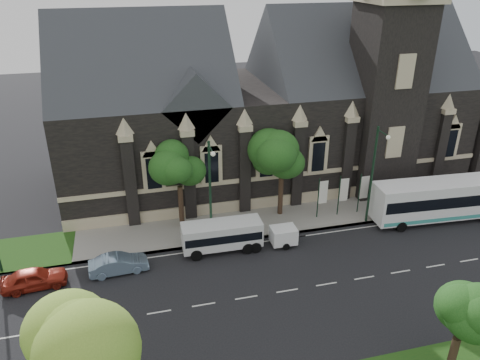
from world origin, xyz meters
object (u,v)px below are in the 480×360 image
object	(u,v)px
tree_park_near	(102,342)
tree_walk_left	(181,166)
shuttle_bus	(222,234)
sedan	(119,264)
banner_flag_right	(362,190)
tour_coach	(444,199)
street_lamp_near	(374,171)
tree_park_east	(464,313)
banner_flag_left	(321,195)
car_far_red	(34,278)
banner_flag_center	(342,192)
box_trailer	(283,235)
street_lamp_mid	(211,189)
tree_walk_right	(284,155)

from	to	relation	value
tree_park_near	tree_walk_left	bearing A→B (deg)	72.95
shuttle_bus	sedan	distance (m)	8.22
tree_park_near	sedan	xyz separation A→B (m)	(0.31, 13.98, -5.70)
banner_flag_right	tour_coach	distance (m)	7.07
tree_park_near	street_lamp_near	bearing A→B (deg)	36.08
tree_park_east	banner_flag_left	size ratio (longest dim) A/B	1.57
car_far_red	banner_flag_center	bearing A→B (deg)	-85.83
tree_walk_left	street_lamp_near	distance (m)	16.22
shuttle_bus	sedan	size ratio (longest dim) A/B	1.48
tour_coach	shuttle_bus	size ratio (longest dim) A/B	2.03
street_lamp_near	box_trailer	distance (m)	9.46
tree_park_east	car_far_red	bearing A→B (deg)	148.88
banner_flag_center	shuttle_bus	world-z (taller)	banner_flag_center
box_trailer	sedan	world-z (taller)	box_trailer
street_lamp_mid	banner_flag_center	xyz separation A→B (m)	(12.29, 1.91, -2.73)
tree_walk_right	banner_flag_left	world-z (taller)	tree_walk_right
banner_flag_left	street_lamp_mid	bearing A→B (deg)	-169.50
banner_flag_center	street_lamp_near	bearing A→B (deg)	-48.07
tour_coach	car_far_red	bearing A→B (deg)	-174.22
banner_flag_center	car_far_red	world-z (taller)	banner_flag_center
tree_walk_left	shuttle_bus	size ratio (longest dim) A/B	1.19
tree_walk_right	car_far_red	distance (m)	21.92
shuttle_bus	box_trailer	xyz separation A→B (m)	(4.98, -0.52, -0.53)
street_lamp_near	street_lamp_mid	world-z (taller)	same
shuttle_bus	car_far_red	world-z (taller)	shuttle_bus
tour_coach	car_far_red	size ratio (longest dim) A/B	2.92
street_lamp_mid	tour_coach	world-z (taller)	street_lamp_mid
car_far_red	sedan	bearing A→B (deg)	-91.48
tree_walk_right	sedan	xyz separation A→B (m)	(-14.68, -5.51, -5.10)
tree_walk_left	banner_flag_left	xyz separation A→B (m)	(12.08, -1.70, -3.35)
tree_park_east	banner_flag_left	world-z (taller)	tree_park_east
tree_walk_left	shuttle_bus	bearing A→B (deg)	-61.30
tree_park_east	tree_walk_left	xyz separation A→B (m)	(-11.97, 20.03, 1.12)
banner_flag_right	tour_coach	xyz separation A→B (m)	(6.48, -2.81, -0.35)
tour_coach	sedan	size ratio (longest dim) A/B	3.00
banner_flag_right	car_far_red	xyz separation A→B (m)	(-27.57, -4.16, -1.63)
tour_coach	car_far_red	world-z (taller)	tour_coach
tour_coach	tree_walk_left	bearing A→B (deg)	172.20
tree_park_near	shuttle_bus	size ratio (longest dim) A/B	1.34
street_lamp_near	box_trailer	size ratio (longest dim) A/B	3.03
tree_park_near	banner_flag_right	size ratio (longest dim) A/B	2.14
tree_park_east	car_far_red	size ratio (longest dim) A/B	1.42
tree_park_near	banner_flag_right	bearing A→B (deg)	38.86
banner_flag_left	banner_flag_center	world-z (taller)	same
tree_walk_left	tour_coach	size ratio (longest dim) A/B	0.59
tree_walk_right	banner_flag_center	distance (m)	6.36
tree_walk_right	shuttle_bus	distance (m)	9.08
tree_walk_left	tour_coach	bearing A→B (deg)	-11.30
tree_park_east	banner_flag_center	distance (m)	18.58
banner_flag_right	box_trailer	world-z (taller)	banner_flag_right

